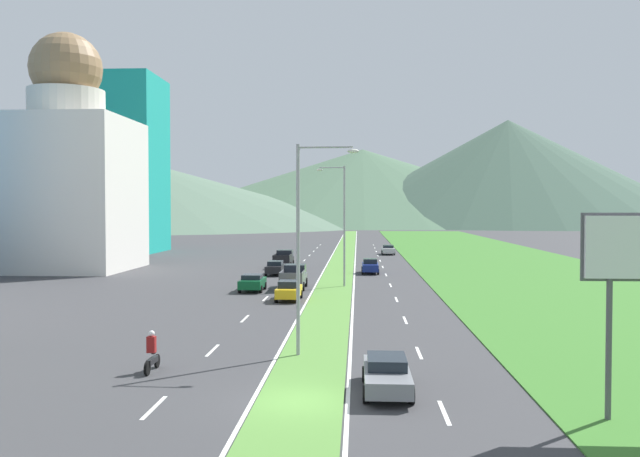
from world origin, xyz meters
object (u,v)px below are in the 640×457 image
car_5 (370,266)px  pickup_truck_1 (294,277)px  car_3 (252,282)px  car_0 (289,290)px  car_4 (276,268)px  pickup_truck_0 (284,259)px  street_lamp_near (304,236)px  motorcycle_rider (152,355)px  car_2 (388,250)px  car_1 (387,374)px  street_lamp_mid (342,219)px

car_5 → pickup_truck_1: pickup_truck_1 is taller
car_3 → pickup_truck_1: bearing=-55.6°
car_3 → car_0: bearing=-146.0°
car_4 → pickup_truck_0: 9.04m
street_lamp_near → motorcycle_rider: street_lamp_near is taller
pickup_truck_1 → motorcycle_rider: 30.49m
car_2 → motorcycle_rider: 74.95m
car_1 → car_4: 45.63m
car_5 → motorcycle_rider: 45.28m
car_3 → car_5: car_5 is taller
car_0 → car_3: 6.60m
car_0 → car_4: (-3.43, 19.38, -0.00)m
street_lamp_mid → pickup_truck_1: street_lamp_mid is taller
car_2 → street_lamp_mid: bearing=-8.2°
car_2 → car_5: (-3.27, -29.61, 0.05)m
car_2 → motorcycle_rider: (-13.49, -73.72, -0.00)m
street_lamp_near → pickup_truck_0: bearing=97.5°
car_4 → pickup_truck_1: pickup_truck_1 is taller
car_0 → street_lamp_near: bearing=-171.9°
car_5 → car_2: bearing=173.7°
car_0 → car_3: car_0 is taller
car_4 → car_5: (10.04, 2.17, 0.03)m
car_2 → car_3: (-13.57, -45.68, 0.01)m
car_1 → pickup_truck_0: size_ratio=0.87×
car_3 → pickup_truck_1: size_ratio=0.75×
street_lamp_near → car_1: (3.66, -6.00, -5.06)m
street_lamp_near → car_4: (-6.17, 38.56, -5.00)m
pickup_truck_1 → motorcycle_rider: bearing=173.9°
street_lamp_near → pickup_truck_0: 48.25m
car_0 → car_2: bearing=-10.9°
car_1 → car_0: bearing=-165.8°
pickup_truck_0 → pickup_truck_1: bearing=-171.2°
car_3 → car_5: 19.09m
car_2 → pickup_truck_0: bearing=-30.6°
pickup_truck_0 → pickup_truck_1: 20.92m
car_0 → motorcycle_rider: motorcycle_rider is taller
street_lamp_near → car_2: street_lamp_near is taller
street_lamp_mid → car_5: 13.83m
pickup_truck_0 → pickup_truck_1: (3.20, -20.67, 0.00)m
pickup_truck_0 → motorcycle_rider: size_ratio=2.70×
street_lamp_near → street_lamp_mid: street_lamp_mid is taller
car_5 → pickup_truck_1: 15.46m
car_1 → street_lamp_mid: bearing=-175.7°
car_2 → pickup_truck_1: 44.60m
pickup_truck_0 → car_5: bearing=-124.1°
car_5 → pickup_truck_0: bearing=-124.1°
street_lamp_mid → car_5: street_lamp_mid is taller
street_lamp_mid → car_4: size_ratio=2.33×
car_0 → motorcycle_rider: bearing=170.9°
street_lamp_near → car_5: (3.88, 40.72, -4.97)m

